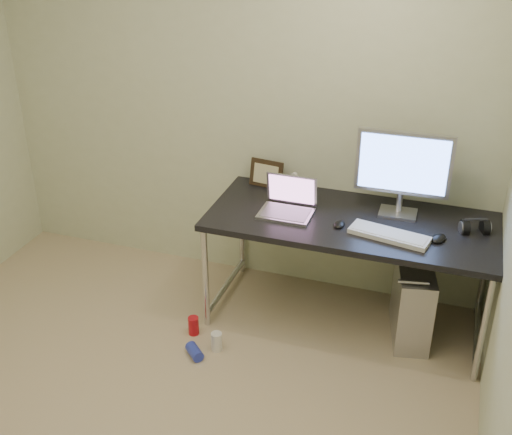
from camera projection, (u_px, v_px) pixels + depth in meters
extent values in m
plane|color=tan|center=(128.00, 435.00, 3.37)|extent=(3.50, 3.50, 0.00)
cube|color=beige|center=(238.00, 107.00, 4.26)|extent=(3.50, 0.02, 2.50)
cube|color=black|center=(351.00, 222.00, 3.93)|extent=(1.76, 0.77, 0.04)
cylinder|color=silver|center=(205.00, 278.00, 4.06)|extent=(0.04, 0.04, 0.71)
cylinder|color=silver|center=(242.00, 229.00, 4.64)|extent=(0.04, 0.04, 0.71)
cylinder|color=silver|center=(483.00, 331.00, 3.58)|extent=(0.04, 0.04, 0.71)
cylinder|color=silver|center=(485.00, 268.00, 4.16)|extent=(0.04, 0.04, 0.71)
cylinder|color=silver|center=(226.00, 286.00, 4.47)|extent=(0.04, 0.69, 0.04)
cylinder|color=silver|center=(477.00, 334.00, 4.00)|extent=(0.04, 0.69, 0.04)
cube|color=#AAA9AE|center=(412.00, 302.00, 4.01)|extent=(0.30, 0.51, 0.50)
cylinder|color=#ACABB2|center=(413.00, 282.00, 3.72)|extent=(0.18, 0.06, 0.02)
cylinder|color=#ACABB2|center=(420.00, 249.00, 4.05)|extent=(0.18, 0.06, 0.02)
cylinder|color=black|center=(413.00, 251.00, 4.26)|extent=(0.01, 0.16, 0.69)
cylinder|color=black|center=(426.00, 258.00, 4.23)|extent=(0.02, 0.11, 0.71)
cylinder|color=red|center=(194.00, 326.00, 4.10)|extent=(0.08, 0.08, 0.12)
cylinder|color=white|center=(217.00, 342.00, 3.96)|extent=(0.09, 0.09, 0.12)
cylinder|color=#2C3CC6|center=(195.00, 352.00, 3.91)|extent=(0.14, 0.14, 0.07)
cube|color=#ACABB2|center=(286.00, 214.00, 3.97)|extent=(0.33, 0.23, 0.02)
cube|color=gray|center=(286.00, 212.00, 3.96)|extent=(0.29, 0.19, 0.00)
cube|color=#96969E|center=(292.00, 189.00, 4.02)|extent=(0.32, 0.05, 0.21)
cube|color=#75486C|center=(291.00, 190.00, 4.01)|extent=(0.29, 0.04, 0.18)
cube|color=#ACABB2|center=(398.00, 213.00, 3.98)|extent=(0.23, 0.17, 0.02)
cylinder|color=#ACABB2|center=(399.00, 201.00, 3.96)|extent=(0.04, 0.04, 0.12)
cube|color=#ACABB2|center=(404.00, 163.00, 3.83)|extent=(0.57, 0.05, 0.39)
cube|color=#567FE3|center=(403.00, 165.00, 3.81)|extent=(0.52, 0.02, 0.34)
cube|color=silver|center=(389.00, 235.00, 3.72)|extent=(0.48, 0.24, 0.03)
ellipsoid|color=black|center=(439.00, 237.00, 3.68)|extent=(0.11, 0.14, 0.04)
ellipsoid|color=black|center=(339.00, 223.00, 3.84)|extent=(0.07, 0.10, 0.03)
cylinder|color=black|center=(464.00, 226.00, 3.78)|extent=(0.07, 0.11, 0.10)
cylinder|color=black|center=(485.00, 229.00, 3.75)|extent=(0.07, 0.11, 0.10)
cube|color=black|center=(476.00, 220.00, 3.74)|extent=(0.13, 0.06, 0.01)
cube|color=black|center=(266.00, 174.00, 4.30)|extent=(0.24, 0.10, 0.19)
cylinder|color=silver|center=(294.00, 183.00, 4.29)|extent=(0.01, 0.01, 0.09)
cylinder|color=silver|center=(294.00, 176.00, 4.26)|extent=(0.04, 0.03, 0.04)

